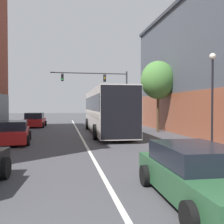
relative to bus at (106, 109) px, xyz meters
The scene contains 8 objects.
lane_center_line 4.61m from the bus, 120.34° to the right, with size 0.14×44.73×0.01m.
bus is the anchor object (origin of this frame).
hatchback_foreground 15.04m from the bus, 91.07° to the right, with size 2.02×4.42×1.25m.
parked_car_left_near 9.74m from the bus, 130.46° to the left, with size 2.19×4.11×1.47m.
parked_car_left_mid 7.77m from the bus, 145.00° to the right, with size 2.31×4.60×1.30m.
traffic_signal_gantry 9.17m from the bus, 82.61° to the left, with size 8.61×0.36×6.12m.
street_lamp 9.73m from the bus, 67.35° to the right, with size 0.32×0.32×4.71m.
street_tree_near 5.11m from the bus, ahead, with size 2.90×2.61×5.94m.
Camera 1 is at (-1.17, -0.49, 2.18)m, focal length 42.00 mm.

